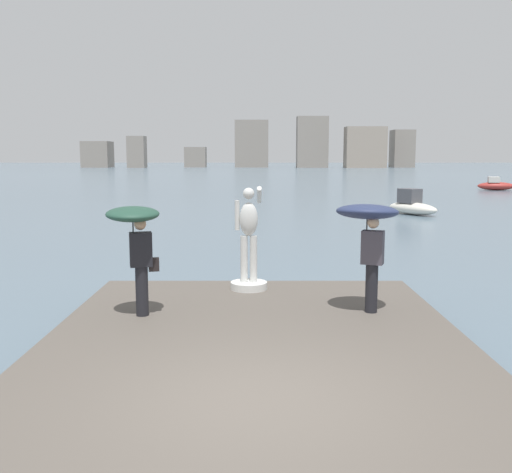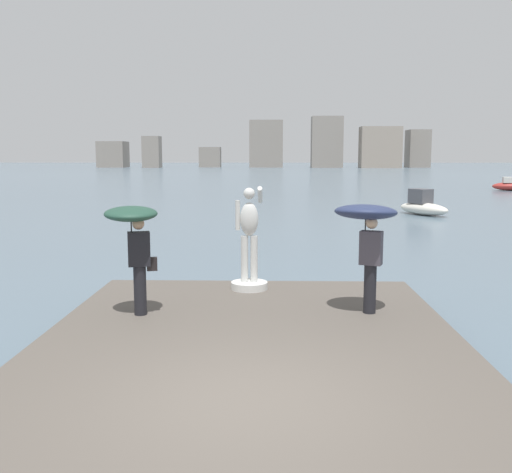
# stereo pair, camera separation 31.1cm
# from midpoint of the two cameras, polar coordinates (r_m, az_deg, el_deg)

# --- Properties ---
(ground_plane) EXTENTS (400.00, 400.00, 0.00)m
(ground_plane) POSITION_cam_midpoint_polar(r_m,az_deg,el_deg) (46.61, 1.32, 3.98)
(ground_plane) COLOR slate
(pier) EXTENTS (6.59, 9.45, 0.40)m
(pier) POSITION_cam_midpoint_polar(r_m,az_deg,el_deg) (8.76, 0.38, -12.17)
(pier) COLOR #564F47
(pier) RESTS_ON ground
(statue_white_figure) EXTENTS (0.77, 0.95, 2.17)m
(statue_white_figure) POSITION_cam_midpoint_polar(r_m,az_deg,el_deg) (12.30, 0.07, -1.41)
(statue_white_figure) COLOR silver
(statue_white_figure) RESTS_ON pier
(onlooker_left) EXTENTS (1.13, 1.14, 1.95)m
(onlooker_left) POSITION_cam_midpoint_polar(r_m,az_deg,el_deg) (10.42, -10.91, 0.50)
(onlooker_left) COLOR black
(onlooker_left) RESTS_ON pier
(onlooker_right) EXTENTS (1.44, 1.45, 1.98)m
(onlooker_right) POSITION_cam_midpoint_polar(r_m,az_deg,el_deg) (10.60, 11.54, 1.16)
(onlooker_right) COLOR black
(onlooker_right) RESTS_ON pier
(boat_near) EXTENTS (2.65, 3.43, 1.39)m
(boat_near) POSITION_cam_midpoint_polar(r_m,az_deg,el_deg) (32.92, 16.15, 2.86)
(boat_near) COLOR silver
(boat_near) RESTS_ON ground
(boat_far) EXTENTS (3.49, 2.19, 1.22)m
(boat_far) POSITION_cam_midpoint_polar(r_m,az_deg,el_deg) (58.19, 23.62, 4.55)
(boat_far) COLOR #9E2D28
(boat_far) RESTS_ON ground
(distant_skyline) EXTENTS (85.07, 12.43, 12.79)m
(distant_skyline) POSITION_cam_midpoint_polar(r_m,az_deg,el_deg) (151.58, 3.79, 8.61)
(distant_skyline) COLOR gray
(distant_skyline) RESTS_ON ground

